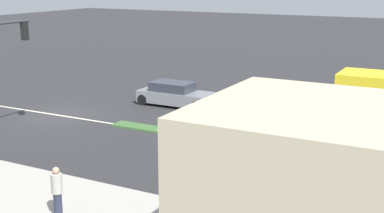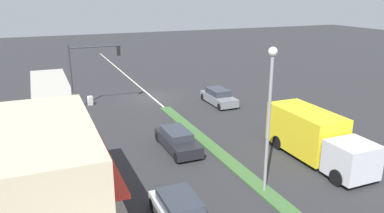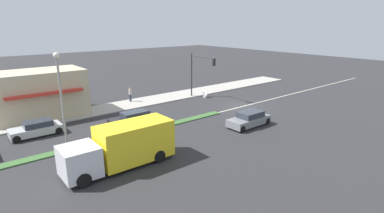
% 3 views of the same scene
% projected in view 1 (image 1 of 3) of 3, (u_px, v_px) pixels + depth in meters
% --- Properties ---
extents(lane_marking_center, '(0.16, 60.00, 0.01)m').
position_uv_depth(lane_marking_center, '(57.00, 115.00, 29.35)').
color(lane_marking_center, beige).
rests_on(lane_marking_center, ground).
extents(pedestrian, '(0.34, 0.34, 1.71)m').
position_uv_depth(pedestrian, '(57.00, 192.00, 16.33)').
color(pedestrian, '#282D42').
rests_on(pedestrian, sidewalk_right).
extents(sedan_dark, '(1.73, 4.56, 1.30)m').
position_uv_depth(sedan_dark, '(266.00, 151.00, 21.39)').
color(sedan_dark, black).
rests_on(sedan_dark, ground).
extents(suv_grey, '(1.81, 4.40, 1.39)m').
position_uv_depth(suv_grey, '(175.00, 94.00, 31.37)').
color(suv_grey, slate).
rests_on(suv_grey, ground).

